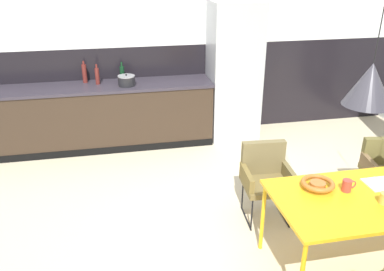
# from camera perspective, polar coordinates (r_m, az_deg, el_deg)

# --- Properties ---
(ground_plane) EXTENTS (8.99, 8.99, 0.00)m
(ground_plane) POSITION_cam_1_polar(r_m,az_deg,el_deg) (3.99, 8.38, -15.54)
(ground_plane) COLOR beige
(back_wall_splashback_dark) EXTENTS (6.91, 0.12, 1.36)m
(back_wall_splashback_dark) POSITION_cam_1_polar(r_m,az_deg,el_deg) (6.22, -0.19, 6.76)
(back_wall_splashback_dark) COLOR black
(back_wall_splashback_dark) RESTS_ON ground
(kitchen_counter) EXTENTS (3.53, 0.63, 0.91)m
(kitchen_counter) POSITION_cam_1_polar(r_m,az_deg,el_deg) (5.86, -14.60, 2.55)
(kitchen_counter) COLOR #35271C
(kitchen_counter) RESTS_ON ground
(refrigerator_column) EXTENTS (0.71, 0.60, 1.99)m
(refrigerator_column) POSITION_cam_1_polar(r_m,az_deg,el_deg) (5.93, 5.97, 8.96)
(refrigerator_column) COLOR #ADAFB2
(refrigerator_column) RESTS_ON ground
(armchair_by_stool) EXTENTS (0.52, 0.50, 0.80)m
(armchair_by_stool) POSITION_cam_1_polar(r_m,az_deg,el_deg) (4.20, 10.46, -5.18)
(armchair_by_stool) COLOR brown
(armchair_by_stool) RESTS_ON ground
(fruit_bowl) EXTENTS (0.28, 0.28, 0.07)m
(fruit_bowl) POSITION_cam_1_polar(r_m,az_deg,el_deg) (3.56, 17.50, -6.58)
(fruit_bowl) COLOR #B2662D
(fruit_bowl) RESTS_ON dining_table
(open_book) EXTENTS (0.29, 0.22, 0.02)m
(open_book) POSITION_cam_1_polar(r_m,az_deg,el_deg) (3.85, 25.47, -6.21)
(open_book) COLOR white
(open_book) RESTS_ON dining_table
(mug_dark_espresso) EXTENTS (0.13, 0.08, 0.10)m
(mug_dark_espresso) POSITION_cam_1_polar(r_m,az_deg,el_deg) (3.60, 21.26, -6.65)
(mug_dark_espresso) COLOR #B23D33
(mug_dark_espresso) RESTS_ON dining_table
(cooking_pot) EXTENTS (0.23, 0.23, 0.17)m
(cooking_pot) POSITION_cam_1_polar(r_m,az_deg,el_deg) (5.59, -9.32, 7.73)
(cooking_pot) COLOR black
(cooking_pot) RESTS_ON kitchen_counter
(bottle_wine_green) EXTENTS (0.06, 0.06, 0.28)m
(bottle_wine_green) POSITION_cam_1_polar(r_m,az_deg,el_deg) (5.73, -13.36, 8.29)
(bottle_wine_green) COLOR maroon
(bottle_wine_green) RESTS_ON kitchen_counter
(bottle_spice_small) EXTENTS (0.06, 0.06, 0.31)m
(bottle_spice_small) POSITION_cam_1_polar(r_m,az_deg,el_deg) (5.85, -15.08, 8.56)
(bottle_spice_small) COLOR maroon
(bottle_spice_small) RESTS_ON kitchen_counter
(bottle_vinegar_dark) EXTENTS (0.06, 0.06, 0.28)m
(bottle_vinegar_dark) POSITION_cam_1_polar(r_m,az_deg,el_deg) (5.79, -9.93, 8.70)
(bottle_vinegar_dark) COLOR #0F3319
(bottle_vinegar_dark) RESTS_ON kitchen_counter
(pendant_lamp_over_table_near) EXTENTS (0.35, 0.35, 1.13)m
(pendant_lamp_over_table_near) POSITION_cam_1_polar(r_m,az_deg,el_deg) (3.14, 24.01, 6.68)
(pendant_lamp_over_table_near) COLOR black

